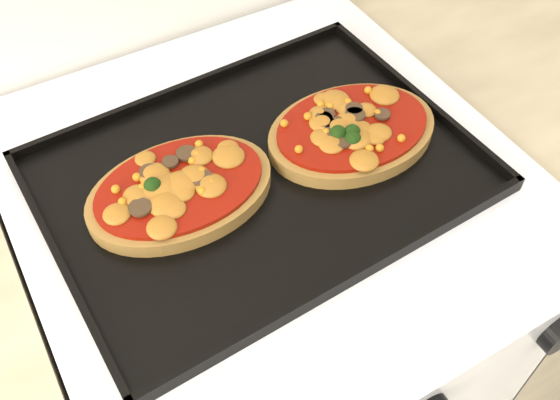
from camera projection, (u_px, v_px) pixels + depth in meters
stove at (270, 340)px, 1.11m from camera, size 0.60×0.60×0.91m
control_panel at (416, 399)px, 0.63m from camera, size 0.60×0.02×0.09m
baking_tray at (259, 171)px, 0.74m from camera, size 0.51×0.39×0.02m
pizza_left at (180, 189)px, 0.71m from camera, size 0.22×0.15×0.03m
pizza_right at (352, 130)px, 0.77m from camera, size 0.23×0.18×0.03m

